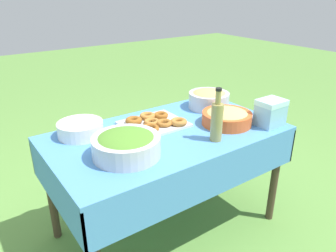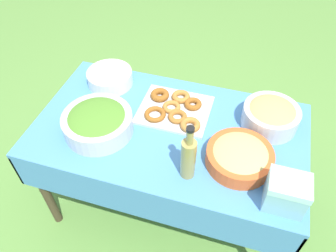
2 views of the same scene
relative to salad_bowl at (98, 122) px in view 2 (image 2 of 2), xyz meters
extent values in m
plane|color=#609342|center=(0.34, 0.12, -0.78)|extent=(14.00, 14.00, 0.00)
cube|color=#4C8CD1|center=(0.34, 0.12, -0.08)|extent=(1.41, 0.80, 0.02)
cube|color=#4C8CD1|center=(0.34, -0.27, -0.20)|extent=(1.41, 0.01, 0.22)
cube|color=#4C8CD1|center=(0.34, 0.52, -0.20)|extent=(1.41, 0.01, 0.22)
cube|color=#4C8CD1|center=(-0.36, 0.12, -0.20)|extent=(0.01, 0.80, 0.22)
cube|color=#4C8CD1|center=(1.04, 0.12, -0.20)|extent=(0.01, 0.80, 0.22)
cylinder|color=#473828|center=(-0.30, -0.22, -0.43)|extent=(0.05, 0.05, 0.69)
cylinder|color=#473828|center=(-0.30, 0.46, -0.43)|extent=(0.05, 0.05, 0.69)
cylinder|color=#473828|center=(0.98, 0.46, -0.43)|extent=(0.05, 0.05, 0.69)
cylinder|color=silver|center=(0.00, 0.00, -0.01)|extent=(0.35, 0.35, 0.11)
ellipsoid|color=#51892D|center=(0.00, 0.00, 0.03)|extent=(0.31, 0.31, 0.07)
cylinder|color=#E05B28|center=(0.72, 0.00, -0.03)|extent=(0.31, 0.31, 0.08)
ellipsoid|color=tan|center=(0.72, 0.00, 0.00)|extent=(0.27, 0.27, 0.07)
cube|color=silver|center=(0.33, 0.25, -0.06)|extent=(0.38, 0.32, 0.02)
torus|color=#B27533|center=(0.31, 0.25, -0.04)|extent=(0.12, 0.12, 0.03)
torus|color=#B27533|center=(0.34, 0.34, -0.03)|extent=(0.14, 0.14, 0.03)
torus|color=#93561E|center=(0.25, 0.17, -0.04)|extent=(0.11, 0.11, 0.03)
torus|color=#93561E|center=(0.42, 0.30, -0.03)|extent=(0.13, 0.13, 0.03)
torus|color=#B27533|center=(0.44, 0.15, -0.03)|extent=(0.15, 0.15, 0.03)
torus|color=#93561E|center=(0.22, 0.32, -0.03)|extent=(0.14, 0.14, 0.04)
torus|color=#A36628|center=(0.36, 0.19, -0.04)|extent=(0.14, 0.14, 0.03)
cylinder|color=white|center=(-0.10, 0.37, -0.06)|extent=(0.26, 0.26, 0.01)
cylinder|color=white|center=(-0.10, 0.37, -0.05)|extent=(0.26, 0.26, 0.01)
cylinder|color=white|center=(-0.10, 0.37, -0.04)|extent=(0.26, 0.26, 0.01)
cylinder|color=white|center=(-0.10, 0.37, -0.02)|extent=(0.26, 0.26, 0.01)
cylinder|color=white|center=(-0.10, 0.37, -0.01)|extent=(0.26, 0.26, 0.01)
cylinder|color=white|center=(-0.10, 0.37, 0.00)|extent=(0.26, 0.26, 0.01)
cylinder|color=white|center=(-0.10, 0.37, 0.01)|extent=(0.26, 0.26, 0.01)
cylinder|color=#998E4C|center=(0.50, -0.13, 0.04)|extent=(0.07, 0.07, 0.22)
cylinder|color=#998E4C|center=(0.50, -0.13, 0.19)|extent=(0.03, 0.03, 0.08)
cylinder|color=black|center=(0.50, -0.13, 0.23)|extent=(0.04, 0.04, 0.02)
cylinder|color=silver|center=(0.83, 0.30, -0.01)|extent=(0.29, 0.29, 0.11)
ellipsoid|color=tan|center=(0.83, 0.30, 0.03)|extent=(0.25, 0.25, 0.07)
cube|color=#8CC6E5|center=(0.92, -0.16, 0.00)|extent=(0.16, 0.13, 0.13)
cube|color=#BAF4FF|center=(0.92, -0.16, 0.08)|extent=(0.17, 0.13, 0.03)
camera|label=1|loc=(-0.69, -1.34, 0.75)|focal=35.00mm
camera|label=2|loc=(0.67, -0.99, 1.18)|focal=35.00mm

